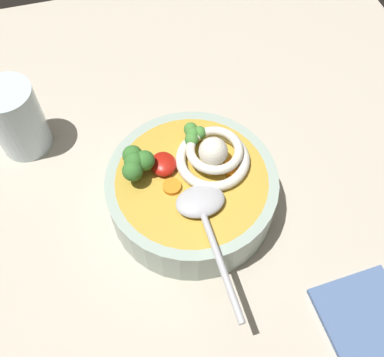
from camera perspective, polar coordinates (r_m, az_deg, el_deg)
table_slab at (r=65.71cm, az=-0.89°, el=-1.27°), size 91.57×91.57×3.68cm
soup_bowl at (r=59.36cm, az=0.00°, el=-1.64°), size 21.95×21.95×6.60cm
noodle_pile at (r=57.09cm, az=2.70°, el=2.97°), size 10.42×10.22×4.19cm
soup_spoon at (r=53.45cm, az=1.65°, el=-4.08°), size 17.29×6.12×1.60cm
chili_sauce_dollop at (r=56.96cm, az=-3.63°, el=1.84°), size 3.63×3.27×1.64cm
broccoli_floret_rear at (r=58.43cm, az=0.20°, el=5.61°), size 3.55×3.05×2.81cm
broccoli_floret_beside_chili at (r=55.44cm, az=-7.07°, el=2.04°), size 4.94×4.25×3.91cm
carrot_slice_far at (r=55.74cm, az=-2.54°, el=-1.02°), size 2.29×2.29×0.57cm
carrot_slice_left at (r=57.33cm, az=5.58°, el=1.35°), size 2.95×2.95×0.74cm
drinking_glass at (r=68.33cm, az=-21.24°, el=7.01°), size 7.38×7.38×10.94cm
folded_napkin at (r=59.35cm, az=22.74°, el=-19.14°), size 18.15×11.02×0.80cm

